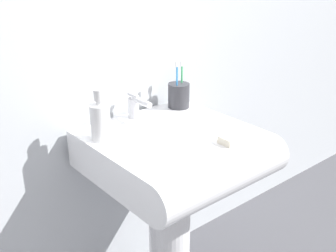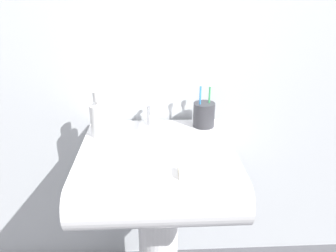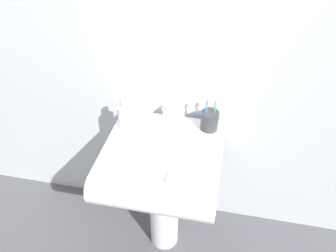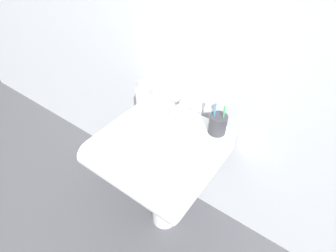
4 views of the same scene
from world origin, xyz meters
TOP-DOWN VIEW (x-y plane):
  - sink_pedestal at (0.00, 0.00)m, footprint 0.16×0.16m
  - sink_basin at (0.00, -0.05)m, footprint 0.53×0.54m
  - faucet at (-0.02, 0.18)m, footprint 0.04×0.13m
  - toothbrush_cup at (0.19, 0.17)m, footprint 0.08×0.08m
  - soap_bottle at (-0.21, 0.10)m, footprint 0.07×0.07m
  - bar_soap at (0.10, -0.19)m, footprint 0.07×0.06m

SIDE VIEW (x-z plane):
  - sink_pedestal at x=0.00m, z-range 0.00..0.60m
  - sink_basin at x=0.00m, z-range 0.60..0.73m
  - bar_soap at x=0.10m, z-range 0.73..0.75m
  - toothbrush_cup at x=0.19m, z-range 0.68..0.87m
  - faucet at x=-0.02m, z-range 0.73..0.83m
  - soap_bottle at x=-0.21m, z-range 0.71..0.88m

